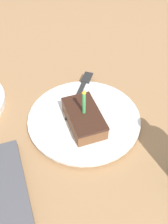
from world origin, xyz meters
TOP-DOWN VIEW (x-y plane):
  - ground_plane at (0.00, 0.00)m, footprint 2.40×2.40m
  - plate at (0.00, 0.00)m, footprint 0.27×0.27m
  - cake_slice at (0.01, 0.02)m, footprint 0.07×0.13m
  - fork at (-0.02, -0.09)m, footprint 0.13×0.16m

SIDE VIEW (x-z plane):
  - ground_plane at x=0.00m, z-range -0.04..0.00m
  - plate at x=0.00m, z-range 0.00..0.02m
  - fork at x=-0.02m, z-range 0.02..0.02m
  - cake_slice at x=0.01m, z-range -0.01..0.09m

